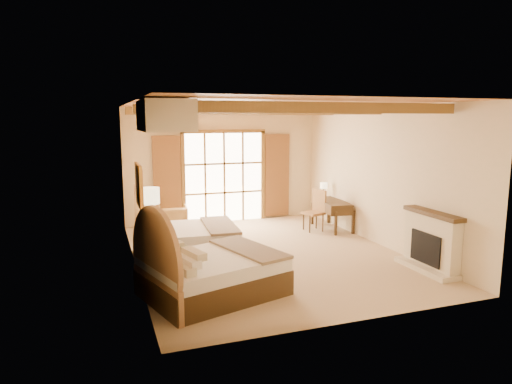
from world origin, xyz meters
name	(u,v)px	position (x,y,z in m)	size (l,w,h in m)	color
floor	(267,254)	(0.00, 0.00, 0.00)	(7.00, 7.00, 0.00)	tan
wall_back	(224,165)	(0.00, 3.50, 1.60)	(5.50, 5.50, 0.00)	beige
wall_left	(133,188)	(-2.75, 0.00, 1.60)	(7.00, 7.00, 0.00)	beige
wall_right	(379,176)	(2.75, 0.00, 1.60)	(7.00, 7.00, 0.00)	beige
ceiling	(268,104)	(0.00, 0.00, 3.20)	(7.00, 7.00, 0.00)	#B96C3A
ceiling_beams	(268,110)	(0.00, 0.00, 3.08)	(5.39, 4.60, 0.18)	olive
french_doors	(224,178)	(0.00, 3.44, 1.25)	(3.95, 0.08, 2.60)	white
fireplace	(431,245)	(2.60, -2.00, 0.51)	(0.46, 1.40, 1.16)	beige
painting	(139,185)	(-2.70, -0.75, 1.75)	(0.06, 0.95, 0.75)	#C58B36
canopy_valance	(165,116)	(-2.40, -2.00, 2.95)	(0.70, 1.40, 0.45)	beige
bed_near	(204,271)	(-1.81, -1.80, 0.43)	(2.58, 2.16, 1.41)	#402B14
bed_far	(179,238)	(-1.83, 0.41, 0.42)	(2.23, 1.76, 1.39)	#402B14
nightstand	(158,267)	(-2.45, -1.02, 0.31)	(0.52, 0.52, 0.62)	#402B14
floor_lamp	(150,201)	(-2.50, -0.53, 1.41)	(0.35, 0.35, 1.66)	#32281A
armchair	(173,219)	(-1.60, 2.67, 0.34)	(0.73, 0.75, 0.68)	tan
ottoman	(200,229)	(-1.05, 2.00, 0.18)	(0.51, 0.51, 0.37)	#B97651
desk	(332,214)	(2.45, 1.61, 0.41)	(0.79, 1.48, 0.76)	#402B14
desk_chair	(314,218)	(1.91, 1.58, 0.33)	(0.59, 0.58, 1.06)	#93613C
desk_lamp	(324,186)	(2.50, 2.20, 1.06)	(0.20, 0.20, 0.40)	#32281A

